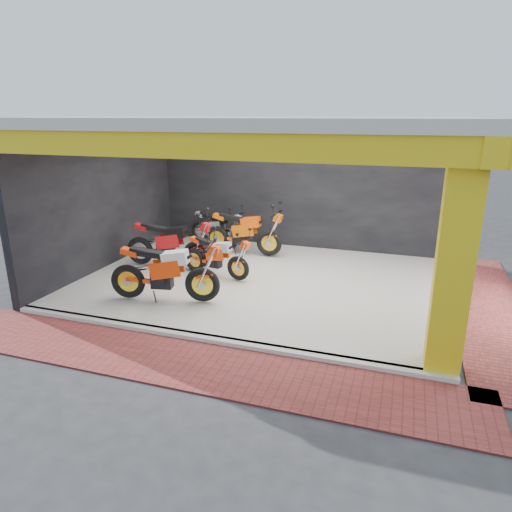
{
  "coord_description": "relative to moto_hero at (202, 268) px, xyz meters",
  "views": [
    {
      "loc": [
        3.03,
        -7.47,
        3.74
      ],
      "look_at": [
        0.12,
        1.23,
        0.9
      ],
      "focal_mm": 32.0,
      "sensor_mm": 36.0,
      "label": 1
    }
  ],
  "objects": [
    {
      "name": "moto_hero",
      "position": [
        0.0,
        0.0,
        0.0
      ],
      "size": [
        2.53,
        1.35,
        1.47
      ],
      "primitive_type": null,
      "rotation": [
        0.0,
        0.0,
        0.2
      ],
      "color": "#F53B0A",
      "rests_on": "showroom_floor"
    },
    {
      "name": "showroom_ceiling",
      "position": [
        0.71,
        1.69,
        2.77
      ],
      "size": [
        8.4,
        6.4,
        0.2
      ],
      "primitive_type": "cube",
      "color": "beige",
      "rests_on": "corner_column"
    },
    {
      "name": "showroom_floor",
      "position": [
        0.71,
        1.69,
        -0.78
      ],
      "size": [
        8.0,
        6.0,
        0.1
      ],
      "primitive_type": "cube",
      "color": "silver",
      "rests_on": "ground"
    },
    {
      "name": "ground",
      "position": [
        0.71,
        -0.31,
        -0.83
      ],
      "size": [
        80.0,
        80.0,
        0.0
      ],
      "primitive_type": "plane",
      "color": "#2D2D30",
      "rests_on": "ground"
    },
    {
      "name": "moto_row_d",
      "position": [
        -0.9,
        3.89,
        -0.14
      ],
      "size": [
        2.07,
        1.28,
        1.19
      ],
      "primitive_type": null,
      "rotation": [
        0.0,
        0.0,
        -0.31
      ],
      "color": "#9B9DA2",
      "rests_on": "showroom_floor"
    },
    {
      "name": "paver_right",
      "position": [
        5.51,
        1.69,
        -0.82
      ],
      "size": [
        1.4,
        7.0,
        0.03
      ],
      "primitive_type": "cube",
      "color": "maroon",
      "rests_on": "ground"
    },
    {
      "name": "corner_column",
      "position": [
        4.46,
        -1.06,
        0.92
      ],
      "size": [
        0.5,
        0.5,
        3.5
      ],
      "primitive_type": "cube",
      "color": "gold",
      "rests_on": "ground"
    },
    {
      "name": "back_wall",
      "position": [
        0.71,
        4.79,
        0.92
      ],
      "size": [
        8.2,
        0.2,
        3.5
      ],
      "primitive_type": "cube",
      "color": "black",
      "rests_on": "ground"
    },
    {
      "name": "moto_row_c",
      "position": [
        0.35,
        3.43,
        -0.02
      ],
      "size": [
        2.35,
        0.9,
        1.43
      ],
      "primitive_type": null,
      "rotation": [
        0.0,
        0.0,
        -0.01
      ],
      "color": "#E05E09",
      "rests_on": "showroom_floor"
    },
    {
      "name": "header_beam_right",
      "position": [
        4.71,
        1.69,
        2.47
      ],
      "size": [
        0.3,
        6.4,
        0.4
      ],
      "primitive_type": "cube",
      "color": "gold",
      "rests_on": "corner_column"
    },
    {
      "name": "floor_kerb",
      "position": [
        0.71,
        -1.33,
        -0.78
      ],
      "size": [
        8.0,
        0.2,
        0.1
      ],
      "primitive_type": "cube",
      "color": "silver",
      "rests_on": "ground"
    },
    {
      "name": "moto_row_b",
      "position": [
        -1.01,
        1.85,
        -0.02
      ],
      "size": [
        2.41,
        1.06,
        1.43
      ],
      "primitive_type": null,
      "rotation": [
        0.0,
        0.0,
        0.08
      ],
      "color": "#B31316",
      "rests_on": "showroom_floor"
    },
    {
      "name": "header_beam_front",
      "position": [
        0.71,
        -1.31,
        2.47
      ],
      "size": [
        8.4,
        0.3,
        0.4
      ],
      "primitive_type": "cube",
      "color": "gold",
      "rests_on": "corner_column"
    },
    {
      "name": "moto_row_a",
      "position": [
        0.24,
        1.4,
        -0.15
      ],
      "size": [
        2.02,
        1.09,
        1.17
      ],
      "primitive_type": null,
      "rotation": [
        0.0,
        0.0,
        -0.21
      ],
      "color": "#F03E0A",
      "rests_on": "showroom_floor"
    },
    {
      "name": "left_wall",
      "position": [
        -3.39,
        1.69,
        0.92
      ],
      "size": [
        0.2,
        6.2,
        3.5
      ],
      "primitive_type": "cube",
      "color": "black",
      "rests_on": "ground"
    },
    {
      "name": "paver_front",
      "position": [
        0.71,
        -2.11,
        -0.82
      ],
      "size": [
        9.0,
        1.4,
        0.03
      ],
      "primitive_type": "cube",
      "color": "maroon",
      "rests_on": "ground"
    }
  ]
}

